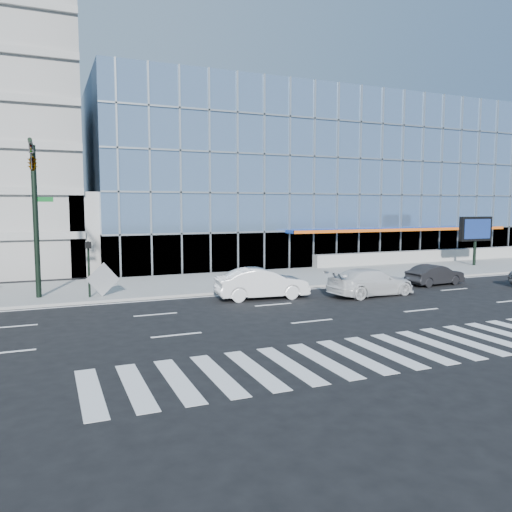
# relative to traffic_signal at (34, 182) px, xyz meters

# --- Properties ---
(ground) EXTENTS (160.00, 160.00, 0.00)m
(ground) POSITION_rel_traffic_signal_xyz_m (11.00, -4.57, -6.16)
(ground) COLOR black
(ground) RESTS_ON ground
(sidewalk) EXTENTS (120.00, 8.00, 0.15)m
(sidewalk) POSITION_rel_traffic_signal_xyz_m (11.00, 3.43, -6.09)
(sidewalk) COLOR gray
(sidewalk) RESTS_ON ground
(theatre_building) EXTENTS (42.00, 26.00, 15.00)m
(theatre_building) POSITION_rel_traffic_signal_xyz_m (25.00, 21.43, 1.34)
(theatre_building) COLOR #6A8AB1
(theatre_building) RESTS_ON ground
(ramp_block) EXTENTS (6.00, 8.00, 6.00)m
(ramp_block) POSITION_rel_traffic_signal_xyz_m (5.00, 13.43, -3.16)
(ramp_block) COLOR gray
(ramp_block) RESTS_ON ground
(retaining_wall) EXTENTS (30.00, 0.80, 1.00)m
(retaining_wall) POSITION_rel_traffic_signal_xyz_m (35.00, 7.03, -5.51)
(retaining_wall) COLOR gray
(retaining_wall) RESTS_ON sidewalk
(traffic_signal) EXTENTS (1.14, 5.74, 8.00)m
(traffic_signal) POSITION_rel_traffic_signal_xyz_m (0.00, 0.00, 0.00)
(traffic_signal) COLOR black
(traffic_signal) RESTS_ON sidewalk
(ped_signal_post) EXTENTS (0.30, 0.33, 3.00)m
(ped_signal_post) POSITION_rel_traffic_signal_xyz_m (2.50, 0.37, -4.02)
(ped_signal_post) COLOR black
(ped_signal_post) RESTS_ON sidewalk
(marquee_sign) EXTENTS (3.20, 0.43, 4.00)m
(marquee_sign) POSITION_rel_traffic_signal_xyz_m (33.00, 3.42, -3.10)
(marquee_sign) COLOR black
(marquee_sign) RESTS_ON sidewalk
(white_suv) EXTENTS (5.38, 2.52, 1.52)m
(white_suv) POSITION_rel_traffic_signal_xyz_m (17.15, -4.30, -5.41)
(white_suv) COLOR silver
(white_suv) RESTS_ON ground
(white_sedan) EXTENTS (5.17, 2.24, 1.65)m
(white_sedan) POSITION_rel_traffic_signal_xyz_m (11.15, -2.77, -5.34)
(white_sedan) COLOR white
(white_sedan) RESTS_ON ground
(dark_sedan) EXTENTS (4.05, 1.72, 1.30)m
(dark_sedan) POSITION_rel_traffic_signal_xyz_m (23.15, -2.77, -5.51)
(dark_sedan) COLOR black
(dark_sedan) RESTS_ON ground
(tilted_panel) EXTENTS (1.80, 0.47, 1.83)m
(tilted_panel) POSITION_rel_traffic_signal_xyz_m (3.20, 0.43, -5.10)
(tilted_panel) COLOR #A8A8A8
(tilted_panel) RESTS_ON sidewalk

